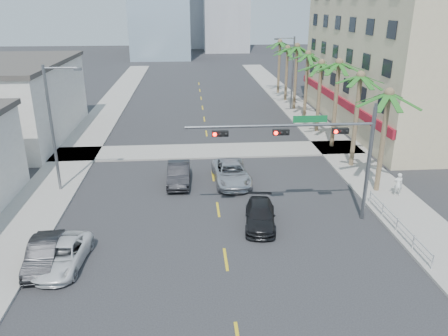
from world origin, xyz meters
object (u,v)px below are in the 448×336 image
(car_parked_mid, at_px, (44,254))
(car_lane_left, at_px, (179,174))
(car_parked_far, at_px, (63,255))
(car_lane_center, at_px, (231,173))
(traffic_signal_mast, at_px, (318,144))
(car_lane_right, at_px, (260,215))
(pedestrian, at_px, (398,184))

(car_parked_mid, xyz_separation_m, car_lane_left, (6.75, 10.53, 0.08))
(car_parked_far, bearing_deg, car_lane_left, 66.49)
(car_lane_center, bearing_deg, car_parked_far, -135.52)
(traffic_signal_mast, bearing_deg, car_lane_center, 124.03)
(traffic_signal_mast, distance_m, car_parked_far, 15.38)
(car_parked_far, relative_size, car_lane_center, 0.82)
(car_lane_center, height_order, car_lane_right, car_lane_center)
(car_parked_mid, distance_m, pedestrian, 23.04)
(traffic_signal_mast, height_order, car_parked_mid, traffic_signal_mast)
(car_parked_far, height_order, car_lane_center, car_lane_center)
(car_parked_mid, bearing_deg, car_lane_right, 11.92)
(car_parked_far, xyz_separation_m, car_lane_right, (10.83, 3.61, 0.02))
(car_parked_far, relative_size, car_lane_right, 1.01)
(car_parked_mid, distance_m, car_lane_left, 12.51)
(car_lane_center, relative_size, pedestrian, 3.31)
(pedestrian, bearing_deg, car_parked_far, 22.45)
(car_lane_center, height_order, pedestrian, pedestrian)
(pedestrian, bearing_deg, car_lane_right, 22.12)
(traffic_signal_mast, xyz_separation_m, car_parked_far, (-14.20, -3.90, -4.43))
(car_lane_center, bearing_deg, car_lane_left, 175.10)
(car_lane_left, distance_m, car_lane_center, 3.96)
(car_lane_center, bearing_deg, car_lane_right, -83.64)
(traffic_signal_mast, height_order, car_parked_far, traffic_signal_mast)
(car_lane_right, bearing_deg, pedestrian, 25.72)
(car_lane_left, distance_m, pedestrian, 15.73)
(car_parked_far, bearing_deg, car_lane_right, 23.33)
(traffic_signal_mast, height_order, car_lane_right, traffic_signal_mast)
(car_lane_left, distance_m, car_lane_right, 8.69)
(car_lane_left, bearing_deg, pedestrian, -13.05)
(car_parked_far, distance_m, car_lane_center, 14.33)
(car_parked_far, distance_m, pedestrian, 22.14)
(car_lane_left, relative_size, pedestrian, 2.78)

